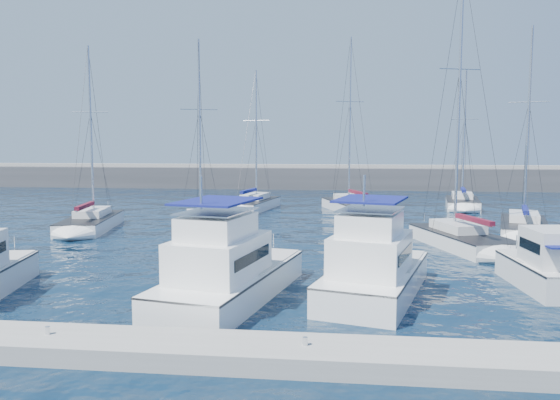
# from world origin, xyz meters

# --- Properties ---
(ground) EXTENTS (220.00, 220.00, 0.00)m
(ground) POSITION_xyz_m (0.00, 0.00, 0.00)
(ground) COLOR black
(ground) RESTS_ON ground
(breakwater) EXTENTS (160.00, 6.00, 4.45)m
(breakwater) POSITION_xyz_m (0.00, 52.00, 1.05)
(breakwater) COLOR #424244
(breakwater) RESTS_ON ground
(dock) EXTENTS (40.00, 2.20, 0.60)m
(dock) POSITION_xyz_m (0.00, -11.00, 0.30)
(dock) COLOR gray
(dock) RESTS_ON ground
(dock_cleat_near_port) EXTENTS (0.16, 0.16, 0.25)m
(dock_cleat_near_port) POSITION_xyz_m (-8.00, -11.00, 0.72)
(dock_cleat_near_port) COLOR silver
(dock_cleat_near_port) RESTS_ON dock
(dock_cleat_centre) EXTENTS (0.16, 0.16, 0.25)m
(dock_cleat_centre) POSITION_xyz_m (0.00, -11.00, 0.72)
(dock_cleat_centre) COLOR silver
(dock_cleat_centre) RESTS_ON dock
(motor_yacht_port_inner) EXTENTS (5.29, 10.20, 4.69)m
(motor_yacht_port_inner) POSITION_xyz_m (-3.64, -4.81, 1.13)
(motor_yacht_port_inner) COLOR white
(motor_yacht_port_inner) RESTS_ON ground
(motor_yacht_stbd_inner) EXTENTS (5.47, 9.05, 4.69)m
(motor_yacht_stbd_inner) POSITION_xyz_m (2.39, -3.56, 1.13)
(motor_yacht_stbd_inner) COLOR white
(motor_yacht_stbd_inner) RESTS_ON ground
(motor_yacht_stbd_outer) EXTENTS (2.77, 5.79, 3.20)m
(motor_yacht_stbd_outer) POSITION_xyz_m (10.06, -1.46, 0.94)
(motor_yacht_stbd_outer) COLOR silver
(motor_yacht_stbd_outer) RESTS_ON ground
(sailboat_mid_a) EXTENTS (4.51, 8.99, 14.11)m
(sailboat_mid_a) POSITION_xyz_m (-17.87, 12.50, 0.51)
(sailboat_mid_a) COLOR white
(sailboat_mid_a) RESTS_ON ground
(sailboat_mid_b) EXTENTS (5.49, 8.52, 14.29)m
(sailboat_mid_b) POSITION_xyz_m (-9.13, 11.92, 0.52)
(sailboat_mid_b) COLOR silver
(sailboat_mid_b) RESTS_ON ground
(sailboat_mid_d) EXTENTS (5.65, 9.00, 17.85)m
(sailboat_mid_d) POSITION_xyz_m (8.43, 8.30, 0.56)
(sailboat_mid_d) COLOR silver
(sailboat_mid_d) RESTS_ON ground
(sailboat_mid_e) EXTENTS (5.33, 9.28, 15.06)m
(sailboat_mid_e) POSITION_xyz_m (13.90, 13.74, 0.52)
(sailboat_mid_e) COLOR white
(sailboat_mid_e) RESTS_ON ground
(sailboat_back_a) EXTENTS (4.49, 9.03, 13.91)m
(sailboat_back_a) POSITION_xyz_m (-7.65, 26.21, 0.51)
(sailboat_back_a) COLOR white
(sailboat_back_a) RESTS_ON ground
(sailboat_back_b) EXTENTS (6.10, 9.89, 16.77)m
(sailboat_back_b) POSITION_xyz_m (1.92, 25.55, 0.53)
(sailboat_back_b) COLOR silver
(sailboat_back_b) RESTS_ON ground
(sailboat_back_c) EXTENTS (4.25, 8.21, 14.20)m
(sailboat_back_c) POSITION_xyz_m (13.00, 29.80, 0.52)
(sailboat_back_c) COLOR white
(sailboat_back_c) RESTS_ON ground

